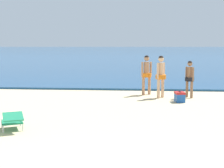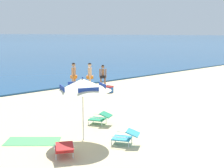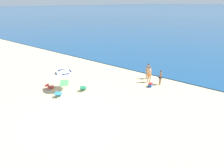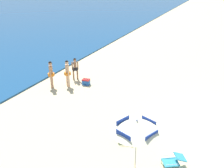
% 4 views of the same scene
% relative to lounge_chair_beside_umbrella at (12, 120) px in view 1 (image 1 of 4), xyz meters
% --- Properties ---
extents(ocean_water, '(800.00, 800.00, 0.10)m').
position_rel_lounge_chair_beside_umbrella_xyz_m(ocean_water, '(2.92, 407.94, -0.23)').
color(ocean_water, navy).
rests_on(ocean_water, ground).
extents(lounge_chair_beside_umbrella, '(0.86, 1.01, 0.51)m').
position_rel_lounge_chair_beside_umbrella_xyz_m(lounge_chair_beside_umbrella, '(0.00, 0.00, 0.00)').
color(lounge_chair_beside_umbrella, '#1E7F56').
rests_on(lounge_chair_beside_umbrella, ground).
extents(person_standing_near_shore, '(0.44, 0.44, 1.79)m').
position_rel_lounge_chair_beside_umbrella_xyz_m(person_standing_near_shore, '(4.20, 5.79, 0.76)').
color(person_standing_near_shore, '#D8A87F').
rests_on(person_standing_near_shore, ground).
extents(person_standing_beside, '(0.48, 0.44, 1.78)m').
position_rel_lounge_chair_beside_umbrella_xyz_m(person_standing_beside, '(3.61, 6.66, 0.75)').
color(person_standing_beside, tan).
rests_on(person_standing_beside, ground).
extents(person_wading_in, '(0.39, 0.39, 1.58)m').
position_rel_lounge_chair_beside_umbrella_xyz_m(person_wading_in, '(5.42, 5.96, 0.64)').
color(person_wading_in, '#8C6042').
rests_on(person_wading_in, ground).
extents(cooler_box, '(0.41, 0.53, 0.43)m').
position_rel_lounge_chair_beside_umbrella_xyz_m(cooler_box, '(4.89, 4.82, -0.07)').
color(cooler_box, '#1E56A8').
rests_on(cooler_box, ground).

